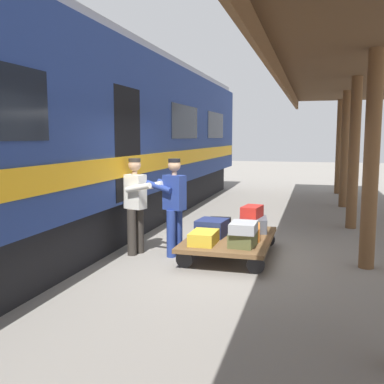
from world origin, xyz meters
The scene contains 14 objects.
ground_plane centered at (0.00, 0.00, 0.00)m, with size 60.00×60.00×0.00m, color gray.
platform_canopy centered at (-2.13, 0.00, 3.27)m, with size 3.20×19.92×3.56m.
train_car centered at (3.38, 0.00, 2.06)m, with size 3.02×20.52×4.00m.
luggage_cart centered at (0.03, -0.07, 0.30)m, with size 1.42×2.16×0.35m.
suitcase_olive_duffel centered at (-0.29, 0.52, 0.46)m, with size 0.38×0.47×0.23m, color brown.
suitcase_black_hardshell centered at (0.35, -0.66, 0.44)m, with size 0.40×0.55×0.19m, color black.
suitcase_yellow_case centered at (0.35, 0.52, 0.45)m, with size 0.40×0.59×0.20m, color gold.
suitcase_slate_roller centered at (-0.29, -0.66, 0.47)m, with size 0.50×0.58×0.25m, color #4C515B.
suitcase_navy_fabric centered at (0.35, -0.07, 0.49)m, with size 0.49×0.52×0.29m, color navy.
suitcase_orange_carryall centered at (-0.29, -0.07, 0.46)m, with size 0.39×0.62×0.22m, color #CC6B23.
suitcase_gray_aluminum centered at (-0.30, 0.56, 0.66)m, with size 0.40×0.51×0.16m, color #9EA0A5.
suitcase_red_plastic centered at (-0.27, -0.67, 0.71)m, with size 0.30×0.50×0.21m, color #AD231E.
porter_in_overalls centered at (0.99, 0.14, 0.93)m, with size 0.73×0.57×1.70m.
porter_by_door centered at (1.65, 0.23, 0.93)m, with size 0.73×0.57×1.70m.
Camera 1 is at (-1.35, 7.29, 2.08)m, focal length 41.02 mm.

